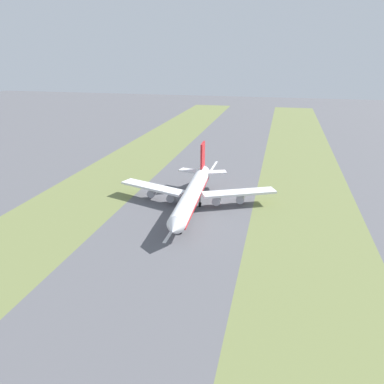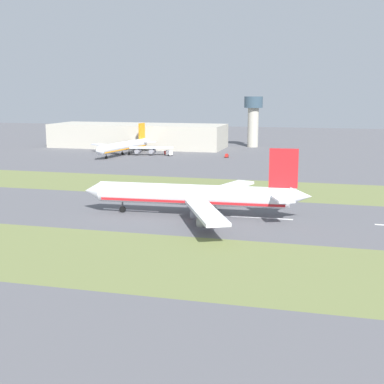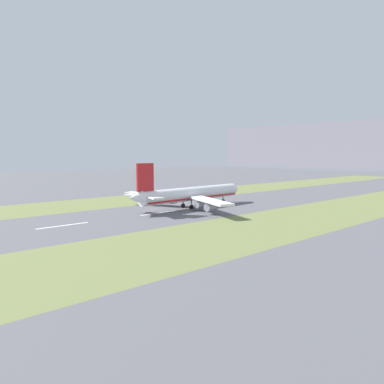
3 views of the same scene
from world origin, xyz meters
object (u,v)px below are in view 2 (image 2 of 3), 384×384
(service_truck, at_px, (169,153))
(apron_car, at_px, (227,156))
(control_tower, at_px, (253,116))
(airplane_main_jet, at_px, (198,196))
(terminal_building, at_px, (138,136))
(airplane_parked_apron, at_px, (125,146))

(service_truck, bearing_deg, apron_car, -89.78)
(control_tower, bearing_deg, airplane_main_jet, -176.25)
(terminal_building, relative_size, service_truck, 19.05)
(apron_car, bearing_deg, control_tower, -5.30)
(terminal_building, bearing_deg, airplane_parked_apron, -169.58)
(control_tower, distance_m, apron_car, 63.51)
(airplane_main_jet, xyz_separation_m, service_truck, (140.26, 52.24, -4.36))
(control_tower, bearing_deg, service_truck, 147.13)
(control_tower, distance_m, service_truck, 74.29)
(terminal_building, distance_m, service_truck, 51.78)
(apron_car, bearing_deg, airplane_main_jet, -172.39)
(airplane_main_jet, xyz_separation_m, terminal_building, (179.86, 85.09, 1.48))
(airplane_main_jet, relative_size, apron_car, 14.80)
(control_tower, relative_size, apron_car, 7.18)
(airplane_main_jet, distance_m, service_truck, 149.73)
(airplane_main_jet, relative_size, terminal_building, 0.60)
(airplane_main_jet, distance_m, apron_car, 141.72)
(service_truck, xyz_separation_m, apron_car, (0.13, -33.47, -0.66))
(airplane_main_jet, relative_size, airplane_parked_apron, 1.18)
(terminal_building, relative_size, apron_car, 24.73)
(airplane_main_jet, bearing_deg, service_truck, 20.43)
(terminal_building, xyz_separation_m, apron_car, (-39.47, -66.32, -6.50))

